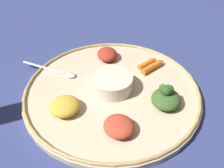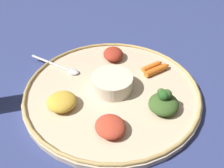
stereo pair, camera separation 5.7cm
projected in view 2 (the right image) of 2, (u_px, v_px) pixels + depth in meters
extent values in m
plane|color=navy|center=(112.00, 93.00, 0.59)|extent=(2.40, 2.40, 0.00)
cylinder|color=#C6B293|center=(112.00, 91.00, 0.59)|extent=(0.44, 0.44, 0.01)
torus|color=tan|center=(112.00, 88.00, 0.58)|extent=(0.44, 0.44, 0.01)
cylinder|color=beige|center=(112.00, 83.00, 0.57)|extent=(0.10, 0.10, 0.04)
cylinder|color=maroon|center=(112.00, 78.00, 0.56)|extent=(0.09, 0.09, 0.01)
ellipsoid|color=silver|center=(73.00, 72.00, 0.63)|extent=(0.04, 0.03, 0.01)
cylinder|color=silver|center=(50.00, 63.00, 0.67)|extent=(0.14, 0.04, 0.01)
ellipsoid|color=#385623|center=(164.00, 104.00, 0.52)|extent=(0.08, 0.08, 0.03)
sphere|color=#23511E|center=(164.00, 95.00, 0.51)|extent=(0.02, 0.02, 0.02)
sphere|color=#385623|center=(167.00, 94.00, 0.51)|extent=(0.02, 0.02, 0.02)
sphere|color=#385623|center=(161.00, 92.00, 0.52)|extent=(0.02, 0.02, 0.02)
sphere|color=#2D6628|center=(163.00, 95.00, 0.51)|extent=(0.02, 0.02, 0.02)
cylinder|color=orange|center=(156.00, 70.00, 0.63)|extent=(0.06, 0.07, 0.02)
cone|color=orange|center=(167.00, 65.00, 0.65)|extent=(0.02, 0.02, 0.02)
cylinder|color=orange|center=(151.00, 67.00, 0.64)|extent=(0.05, 0.05, 0.02)
cone|color=orange|center=(161.00, 63.00, 0.66)|extent=(0.02, 0.02, 0.01)
ellipsoid|color=maroon|center=(113.00, 54.00, 0.68)|extent=(0.08, 0.08, 0.03)
ellipsoid|color=gold|center=(62.00, 102.00, 0.53)|extent=(0.10, 0.10, 0.03)
ellipsoid|color=#B73D28|center=(110.00, 126.00, 0.47)|extent=(0.09, 0.09, 0.03)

